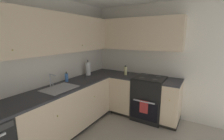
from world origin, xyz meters
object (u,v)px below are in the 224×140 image
at_px(paper_towel_roll, 88,69).
at_px(oil_bottle, 126,71).
at_px(oven_range, 149,98).
at_px(soap_bottle, 67,77).

height_order(paper_towel_roll, oil_bottle, paper_towel_roll).
relative_size(paper_towel_roll, oil_bottle, 1.68).
height_order(oven_range, soap_bottle, soap_bottle).
bearing_deg(oil_bottle, oven_range, -88.14).
distance_m(paper_towel_roll, oil_bottle, 0.84).
xyz_separation_m(oven_range, soap_bottle, (-1.09, 1.29, 0.52)).
relative_size(oven_range, paper_towel_roll, 2.98).
bearing_deg(soap_bottle, paper_towel_roll, -1.84).
bearing_deg(soap_bottle, oven_range, -49.82).
relative_size(oven_range, oil_bottle, 5.01).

